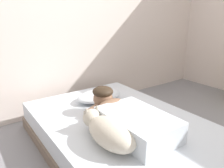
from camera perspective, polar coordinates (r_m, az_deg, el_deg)
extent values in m
plane|color=gray|center=(2.16, 15.49, -17.44)|extent=(12.34, 12.34, 0.00)
cube|color=silver|center=(2.95, -6.85, 18.39)|extent=(4.17, 0.10, 2.50)
cube|color=#726051|center=(2.15, 2.37, -15.00)|extent=(1.33, 1.93, 0.11)
cube|color=silver|center=(2.07, 2.43, -11.58)|extent=(1.29, 1.87, 0.18)
ellipsoid|color=silver|center=(2.43, -3.41, -3.10)|extent=(0.52, 0.32, 0.11)
cube|color=silver|center=(1.77, 6.63, -10.50)|extent=(0.42, 0.64, 0.18)
ellipsoid|color=#8C664C|center=(2.00, 0.13, -6.24)|extent=(0.32, 0.20, 0.16)
sphere|color=#8C664C|center=(2.11, -2.40, -3.78)|extent=(0.19, 0.19, 0.19)
ellipsoid|color=#332619|center=(2.08, -2.42, -1.99)|extent=(0.20, 0.20, 0.10)
cylinder|color=#8C664C|center=(2.07, -4.40, -6.33)|extent=(0.23, 0.07, 0.14)
cylinder|color=#8C664C|center=(2.17, 0.14, -5.08)|extent=(0.23, 0.07, 0.14)
ellipsoid|color=beige|center=(1.62, -0.14, -12.83)|extent=(0.26, 0.48, 0.20)
sphere|color=beige|center=(1.80, -5.28, -8.87)|extent=(0.15, 0.15, 0.15)
cone|color=#A79F8E|center=(1.77, -6.75, -6.91)|extent=(0.05, 0.05, 0.05)
cone|color=#A79F8E|center=(1.82, -3.98, -6.17)|extent=(0.05, 0.05, 0.05)
cylinder|color=white|center=(2.30, -1.48, -4.89)|extent=(0.09, 0.09, 0.07)
torus|color=white|center=(2.33, -0.31, -4.57)|extent=(0.05, 0.01, 0.05)
cube|color=black|center=(2.03, 13.28, -9.76)|extent=(0.07, 0.14, 0.01)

